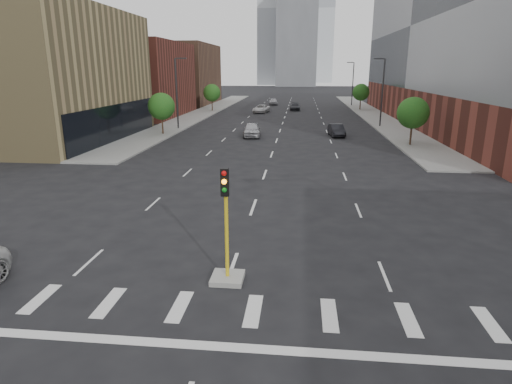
% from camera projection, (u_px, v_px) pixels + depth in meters
% --- Properties ---
extents(sidewalk_left_far, '(5.00, 92.00, 0.15)m').
position_uv_depth(sidewalk_left_far, '(206.00, 111.00, 79.79)').
color(sidewalk_left_far, gray).
rests_on(sidewalk_left_far, ground).
extents(sidewalk_right_far, '(5.00, 92.00, 0.15)m').
position_uv_depth(sidewalk_right_far, '(370.00, 113.00, 76.84)').
color(sidewalk_right_far, gray).
rests_on(sidewalk_right_far, ground).
extents(building_left_mid, '(20.00, 24.00, 14.00)m').
position_uv_depth(building_left_mid, '(25.00, 76.00, 46.61)').
color(building_left_mid, '#9B8757').
rests_on(building_left_mid, ground).
extents(building_left_far_a, '(20.00, 22.00, 12.00)m').
position_uv_depth(building_left_far_a, '(122.00, 79.00, 71.73)').
color(building_left_far_a, brown).
rests_on(building_left_far_a, ground).
extents(building_left_far_b, '(20.00, 24.00, 13.00)m').
position_uv_depth(building_left_far_b, '(168.00, 74.00, 96.44)').
color(building_left_far_b, brown).
rests_on(building_left_far_b, ground).
extents(building_right_main, '(24.00, 70.00, 22.00)m').
position_uv_depth(building_right_main, '(498.00, 44.00, 59.00)').
color(building_right_main, brown).
rests_on(building_right_main, ground).
extents(tower_left, '(22.00, 22.00, 70.00)m').
position_uv_depth(tower_left, '(282.00, 11.00, 208.93)').
color(tower_left, '#B2B7BC').
rests_on(tower_left, ground).
extents(tower_right, '(20.00, 20.00, 80.00)m').
position_uv_depth(tower_right, '(316.00, 10.00, 243.99)').
color(tower_right, '#B2B7BC').
rests_on(tower_right, ground).
extents(tower_mid, '(18.00, 18.00, 44.00)m').
position_uv_depth(tower_mid, '(297.00, 36.00, 192.64)').
color(tower_mid, slate).
rests_on(tower_mid, ground).
extents(median_traffic_signal, '(1.20, 1.20, 4.40)m').
position_uv_depth(median_traffic_signal, '(227.00, 257.00, 15.92)').
color(median_traffic_signal, '#999993').
rests_on(median_traffic_signal, ground).
extents(streetlight_right_a, '(1.60, 0.22, 9.07)m').
position_uv_depth(streetlight_right_a, '(382.00, 90.00, 57.47)').
color(streetlight_right_a, '#2D2D30').
rests_on(streetlight_right_a, ground).
extents(streetlight_right_b, '(1.60, 0.22, 9.07)m').
position_uv_depth(streetlight_right_b, '(352.00, 82.00, 90.92)').
color(streetlight_right_b, '#2D2D30').
rests_on(streetlight_right_b, ground).
extents(streetlight_left, '(1.60, 0.22, 9.07)m').
position_uv_depth(streetlight_left, '(177.00, 91.00, 55.33)').
color(streetlight_left, '#2D2D30').
rests_on(streetlight_left, ground).
extents(tree_left_near, '(3.20, 3.20, 4.85)m').
position_uv_depth(tree_left_near, '(161.00, 106.00, 51.06)').
color(tree_left_near, '#382619').
rests_on(tree_left_near, ground).
extents(tree_left_far, '(3.20, 3.20, 4.85)m').
position_uv_depth(tree_left_far, '(212.00, 93.00, 79.73)').
color(tree_left_far, '#382619').
rests_on(tree_left_far, ground).
extents(tree_right_near, '(3.20, 3.20, 4.85)m').
position_uv_depth(tree_right_near, '(413.00, 113.00, 43.53)').
color(tree_right_near, '#382619').
rests_on(tree_right_near, ground).
extents(tree_right_far, '(3.20, 3.20, 4.85)m').
position_uv_depth(tree_right_far, '(361.00, 92.00, 81.75)').
color(tree_right_far, '#382619').
rests_on(tree_right_far, ground).
extents(car_near_left, '(2.27, 4.93, 1.64)m').
position_uv_depth(car_near_left, '(252.00, 130.00, 50.27)').
color(car_near_left, '#A8A8AD').
rests_on(car_near_left, ground).
extents(car_mid_right, '(1.96, 4.41, 1.41)m').
position_uv_depth(car_mid_right, '(336.00, 130.00, 50.70)').
color(car_mid_right, black).
rests_on(car_mid_right, ground).
extents(car_far_left, '(3.11, 5.37, 1.41)m').
position_uv_depth(car_far_left, '(261.00, 109.00, 77.96)').
color(car_far_left, silver).
rests_on(car_far_left, ground).
extents(car_deep_right, '(1.95, 4.68, 1.35)m').
position_uv_depth(car_deep_right, '(295.00, 107.00, 82.16)').
color(car_deep_right, '#222327').
rests_on(car_deep_right, ground).
extents(car_distant, '(2.29, 4.60, 1.51)m').
position_uv_depth(car_distant, '(273.00, 101.00, 94.57)').
color(car_distant, '#ADACB1').
rests_on(car_distant, ground).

